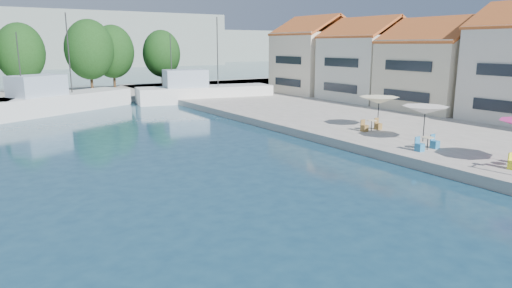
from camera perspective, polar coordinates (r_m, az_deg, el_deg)
quay_right at (r=44.28m, az=22.95°, el=3.08°), size 32.00×92.00×0.60m
quay_far at (r=62.21m, az=-26.87°, el=5.14°), size 90.00×16.00×0.60m
hill_east at (r=182.81m, az=-15.79°, el=11.69°), size 140.00×40.00×12.00m
building_04 at (r=47.20m, az=21.81°, el=9.46°), size 9.00×8.80×9.20m
building_05 at (r=52.96m, az=13.81°, el=10.46°), size 8.40×8.80×9.70m
building_06 at (r=59.52m, az=7.44°, el=11.11°), size 9.00×8.80×10.20m
trawler_03 at (r=50.17m, az=-23.70°, el=4.89°), size 15.73×10.78×10.20m
trawler_04 at (r=54.95m, az=-6.75°, el=6.40°), size 16.41×6.96×10.20m
tree_05 at (r=65.99m, az=-27.37°, el=10.13°), size 5.95×5.95×8.80m
tree_06 at (r=65.29m, az=-20.12°, el=11.02°), size 6.32×6.32×9.36m
tree_07 at (r=68.31m, az=-17.49°, el=10.95°), size 5.93×5.93×8.78m
tree_08 at (r=70.49m, az=-11.72°, el=11.00°), size 5.54×5.54×8.19m
umbrella_white at (r=30.78m, az=20.40°, el=3.99°), size 2.87×2.87×2.28m
umbrella_cream at (r=34.91m, az=15.12°, el=5.31°), size 2.91×2.91×2.32m
cafe_table_02 at (r=28.69m, az=20.64°, el=-0.12°), size 1.82×0.70×0.76m
cafe_table_03 at (r=33.93m, az=14.23°, el=2.13°), size 1.82×0.70×0.76m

